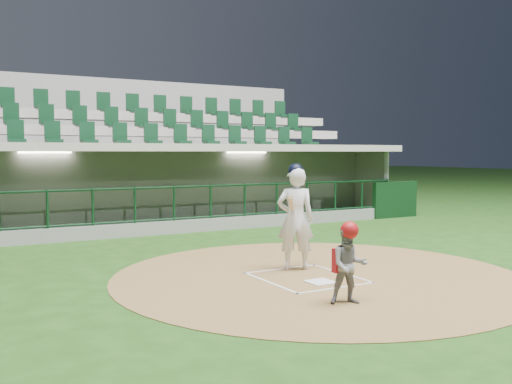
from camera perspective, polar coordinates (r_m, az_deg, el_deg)
ground at (r=10.21m, az=4.14°, el=-8.32°), size 120.00×120.00×0.00m
dirt_circle at (r=10.21m, az=6.19°, el=-8.29°), size 7.20×7.20×0.01m
home_plate at (r=9.64m, az=6.47°, el=-8.93°), size 0.43×0.43×0.02m
batter_box_chalk at (r=9.96m, az=5.11°, el=-8.53°), size 1.55×1.80×0.01m
dugout_structure at (r=17.11m, az=-10.43°, el=-0.15°), size 16.40×3.70×3.00m
seating_deck at (r=20.01m, az=-13.36°, el=1.74°), size 17.00×6.72×5.15m
batter at (r=10.51m, az=3.96°, el=-2.51°), size 0.94×0.99×1.96m
catcher at (r=8.29m, az=9.26°, el=-7.01°), size 0.66×0.61×1.19m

